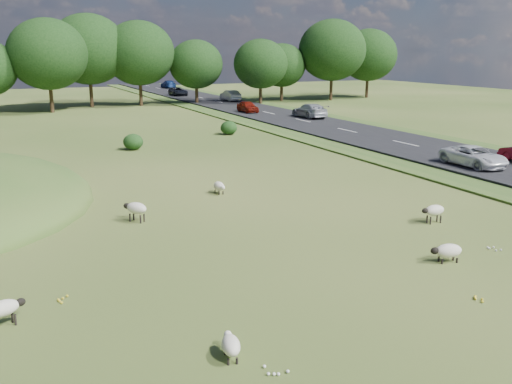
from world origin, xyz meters
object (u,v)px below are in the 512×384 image
sheep_3 (434,210)px  sheep_4 (231,345)px  sheep_5 (136,208)px  sheep_2 (4,308)px  sheep_0 (448,251)px  car_0 (474,156)px  car_7 (230,96)px  sheep_1 (219,186)px  car_4 (178,91)px  car_1 (310,111)px  car_5 (248,107)px  car_6 (168,84)px

sheep_3 → sheep_4: size_ratio=1.07×
sheep_4 → sheep_5: size_ratio=0.89×
sheep_2 → sheep_3: sheep_3 is taller
sheep_0 → car_0: car_0 is taller
sheep_0 → car_7: car_7 is taller
sheep_1 → car_4: bearing=162.4°
sheep_0 → sheep_4: bearing=30.2°
car_7 → sheep_1: bearing=67.4°
sheep_5 → car_7: car_7 is taller
sheep_5 → car_1: 38.38m
sheep_2 → sheep_3: 16.98m
sheep_4 → car_5: (21.80, 48.67, 0.52)m
sheep_2 → car_5: car_5 is taller
sheep_3 → car_1: 37.09m
sheep_1 → sheep_2: (-10.34, -11.17, 0.13)m
sheep_5 → car_5: 42.37m
sheep_0 → car_0: 17.05m
sheep_0 → sheep_4: 9.61m
sheep_5 → car_6: (25.08, 82.42, 0.35)m
car_0 → sheep_4: bearing=-146.8°
sheep_4 → car_5: size_ratio=0.28×
sheep_1 → sheep_5: 5.89m
sheep_3 → car_1: size_ratio=0.22×
car_4 → car_6: bearing=78.5°
sheep_4 → car_1: bearing=-19.2°
sheep_3 → car_1: car_1 is taller
sheep_0 → sheep_5: (-8.68, 9.26, 0.18)m
sheep_2 → car_1: 47.98m
car_4 → car_7: size_ratio=1.02×
car_6 → car_0: bearing=87.3°
car_4 → car_6: car_6 is taller
car_6 → sheep_0: bearing=79.9°
sheep_4 → car_0: size_ratio=0.24×
car_5 → sheep_4: bearing=-114.1°
sheep_2 → car_0: car_0 is taller
sheep_1 → sheep_3: sheep_3 is taller
sheep_3 → car_7: 58.37m
sheep_0 → car_5: bearing=-92.0°
sheep_4 → car_5: bearing=-11.4°
car_5 → car_1: bearing=-63.4°
car_6 → car_7: bearing=90.0°
sheep_4 → car_4: size_ratio=0.23×
car_0 → car_5: bearing=90.0°
sheep_3 → car_4: 69.82m
sheep_1 → sheep_5: (-4.99, -3.12, 0.21)m
sheep_3 → car_0: size_ratio=0.25×
sheep_3 → car_5: 43.21m
car_1 → sheep_0: bearing=66.8°
sheep_1 → car_6: (20.09, 79.30, 0.56)m
sheep_3 → sheep_1: bearing=-51.2°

